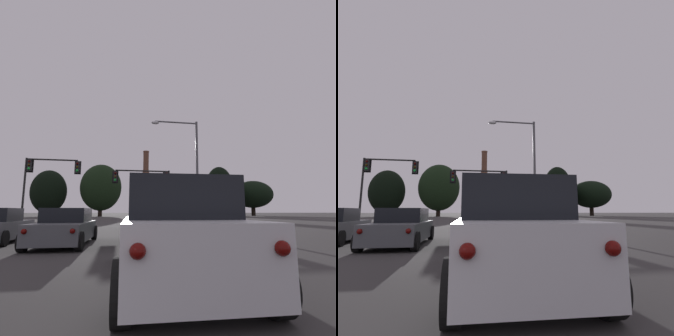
# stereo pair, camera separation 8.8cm
# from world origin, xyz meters

# --- Properties ---
(sedan_right_lane_front) EXTENTS (2.07, 4.74, 1.43)m
(sedan_right_lane_front) POSITION_xyz_m (3.49, 19.49, 0.67)
(sedan_right_lane_front) COLOR #0F3823
(sedan_right_lane_front) RESTS_ON ground_plane
(suv_right_lane_second) EXTENTS (2.19, 4.94, 1.86)m
(suv_right_lane_second) POSITION_xyz_m (3.23, 10.92, 0.90)
(suv_right_lane_second) COLOR #0F3823
(suv_right_lane_second) RESTS_ON ground_plane
(suv_right_lane_third) EXTENTS (2.26, 4.96, 1.86)m
(suv_right_lane_third) POSITION_xyz_m (2.89, 5.16, 0.90)
(suv_right_lane_third) COLOR silver
(suv_right_lane_third) RESTS_ON ground_plane
(sedan_center_lane_second) EXTENTS (2.09, 4.74, 1.43)m
(sedan_center_lane_second) POSITION_xyz_m (-0.32, 11.25, 0.67)
(sedan_center_lane_second) COLOR #4C4F54
(sedan_center_lane_second) RESTS_ON ground_plane
(traffic_light_overhead_left) EXTENTS (4.91, 0.50, 6.06)m
(traffic_light_overhead_left) POSITION_xyz_m (-5.16, 24.88, 4.62)
(traffic_light_overhead_left) COLOR black
(traffic_light_overhead_left) RESTS_ON ground_plane
(traffic_light_overhead_right) EXTENTS (5.76, 0.50, 5.36)m
(traffic_light_overhead_right) POSITION_xyz_m (4.49, 25.60, 4.12)
(traffic_light_overhead_right) COLOR black
(traffic_light_overhead_right) RESTS_ON ground_plane
(street_lamp) EXTENTS (3.90, 0.36, 8.73)m
(street_lamp) POSITION_xyz_m (7.18, 20.31, 5.41)
(street_lamp) COLOR #56565B
(street_lamp) RESTS_ON ground_plane
(smokestack) EXTENTS (7.82, 7.82, 40.23)m
(smokestack) POSITION_xyz_m (16.40, 166.54, 15.79)
(smokestack) COLOR #523427
(smokestack) RESTS_ON ground_plane
(treeline_center_left) EXTENTS (8.34, 7.50, 12.05)m
(treeline_center_left) POSITION_xyz_m (31.46, 72.76, 6.76)
(treeline_center_left) COLOR black
(treeline_center_left) RESTS_ON ground_plane
(treeline_far_right) EXTENTS (12.89, 11.60, 11.03)m
(treeline_far_right) POSITION_xyz_m (42.89, 77.95, 6.74)
(treeline_far_right) COLOR black
(treeline_far_right) RESTS_ON ground_plane
(treeline_right_mid) EXTENTS (11.23, 10.11, 14.34)m
(treeline_right_mid) POSITION_xyz_m (-4.04, 74.66, 7.91)
(treeline_right_mid) COLOR black
(treeline_right_mid) RESTS_ON ground_plane
(treeline_far_left) EXTENTS (9.30, 8.37, 12.36)m
(treeline_far_left) POSITION_xyz_m (-17.61, 74.65, 6.59)
(treeline_far_left) COLOR black
(treeline_far_left) RESTS_ON ground_plane
(treeline_left_mid) EXTENTS (9.02, 8.12, 15.34)m
(treeline_left_mid) POSITION_xyz_m (31.88, 78.17, 8.11)
(treeline_left_mid) COLOR black
(treeline_left_mid) RESTS_ON ground_plane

